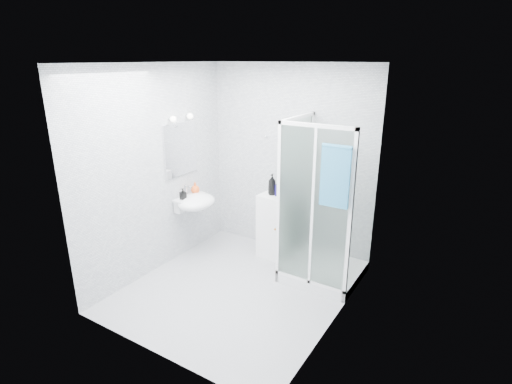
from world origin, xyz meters
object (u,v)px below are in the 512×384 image
Objects in this scene: storage_cabinet at (274,226)px; soap_dispenser_black at (183,194)px; shower_enclosure at (316,245)px; shampoo_bottle_b at (280,187)px; hand_towel at (335,175)px; shampoo_bottle_a at (272,184)px; soap_dispenser_orange at (195,188)px; wall_basin at (195,202)px.

storage_cabinet is 5.81× the size of soap_dispenser_black.
shampoo_bottle_b is at bearing 158.96° from shower_enclosure.
soap_dispenser_black is (-2.06, -0.06, -0.56)m from hand_towel.
shower_enclosure reaches higher than shampoo_bottle_b.
soap_dispenser_black is (-1.73, -0.46, 0.49)m from shower_enclosure.
shampoo_bottle_a is at bearing 149.99° from hand_towel.
shampoo_bottle_a is (-1.10, 0.64, -0.46)m from hand_towel.
shampoo_bottle_b is 1.49× the size of soap_dispenser_orange.
soap_dispenser_black is (-0.96, -0.70, -0.10)m from shampoo_bottle_a.
shampoo_bottle_b is at bearing 8.13° from storage_cabinet.
shampoo_bottle_a is at bearing 22.67° from soap_dispenser_orange.
soap_dispenser_orange is at bearing -157.33° from shampoo_bottle_a.
shower_enclosure is at bearing 5.74° from soap_dispenser_orange.
storage_cabinet is at bearing 19.28° from shampoo_bottle_a.
storage_cabinet is 0.57m from shampoo_bottle_b.
soap_dispenser_black reaches higher than wall_basin.
shower_enclosure is at bearing 129.77° from hand_towel.
shampoo_bottle_a is (0.89, 0.55, 0.25)m from wall_basin.
wall_basin is 0.22m from soap_dispenser_black.
shampoo_bottle_b is at bearing 33.94° from soap_dispenser_black.
wall_basin is 2.11m from hand_towel.
hand_towel is 1.28m from shampoo_bottle_b.
shampoo_bottle_b reaches higher than wall_basin.
soap_dispenser_orange is (-1.02, -0.43, 0.49)m from storage_cabinet.
wall_basin is at bearing -169.19° from shower_enclosure.
shower_enclosure is 12.90× the size of soap_dispenser_black.
shower_enclosure reaches higher than storage_cabinet.
hand_towel is 2.34× the size of shampoo_bottle_a.
shampoo_bottle_a is 1.83× the size of soap_dispenser_orange.
hand_towel is at bearing -50.23° from shower_enclosure.
soap_dispenser_orange reaches higher than storage_cabinet.
storage_cabinet is at bearing 22.55° from soap_dispenser_orange.
storage_cabinet is at bearing -176.04° from shampoo_bottle_b.
shampoo_bottle_a is at bearing -156.55° from storage_cabinet.
wall_basin is 0.84× the size of hand_towel.
shower_enclosure is 1.83m from soap_dispenser_orange.
shampoo_bottle_a is at bearing -170.75° from shampoo_bottle_b.
hand_towel reaches higher than soap_dispenser_orange.
soap_dispenser_orange is at bearing 96.32° from soap_dispenser_black.
shower_enclosure is 8.58× the size of shampoo_bottle_b.
soap_dispenser_orange is at bearing 173.87° from hand_towel.
shampoo_bottle_a is at bearing 162.94° from shower_enclosure.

